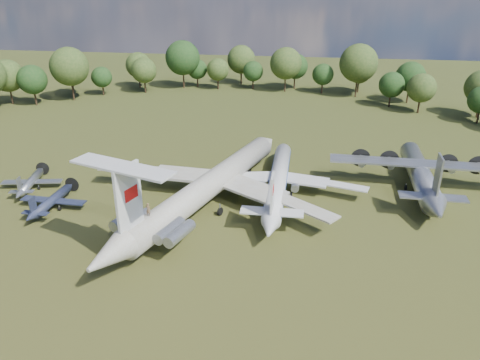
% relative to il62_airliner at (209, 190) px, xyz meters
% --- Properties ---
extents(ground, '(300.00, 300.00, 0.00)m').
position_rel_il62_airliner_xyz_m(ground, '(-3.60, 3.44, -2.87)').
color(ground, '#1F3712').
rests_on(ground, ground).
extents(il62_airliner, '(61.70, 70.03, 5.74)m').
position_rel_il62_airliner_xyz_m(il62_airliner, '(0.00, 0.00, 0.00)').
color(il62_airliner, '#B5B5B1').
rests_on(il62_airliner, ground).
extents(tu104_jet, '(31.49, 41.81, 4.16)m').
position_rel_il62_airliner_xyz_m(tu104_jet, '(11.26, 6.07, -0.79)').
color(tu104_jet, silver).
rests_on(tu104_jet, ground).
extents(an12_transport, '(33.62, 37.26, 4.74)m').
position_rel_il62_airliner_xyz_m(an12_transport, '(36.49, 11.73, -0.50)').
color(an12_transport, '#989A9F').
rests_on(an12_transport, ground).
extents(small_prop_west, '(11.84, 15.74, 2.24)m').
position_rel_il62_airliner_xyz_m(small_prop_west, '(-25.69, -4.97, -1.75)').
color(small_prop_west, '#151931').
rests_on(small_prop_west, ground).
extents(small_prop_northwest, '(13.26, 16.35, 2.14)m').
position_rel_il62_airliner_xyz_m(small_prop_northwest, '(-33.38, 1.82, -1.80)').
color(small_prop_northwest, '#ACAFB4').
rests_on(small_prop_northwest, ground).
extents(person_on_il62, '(0.80, 0.63, 1.92)m').
position_rel_il62_airliner_xyz_m(person_on_il62, '(-5.27, -15.18, 3.83)').
color(person_on_il62, '#836142').
rests_on(person_on_il62, il62_airliner).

